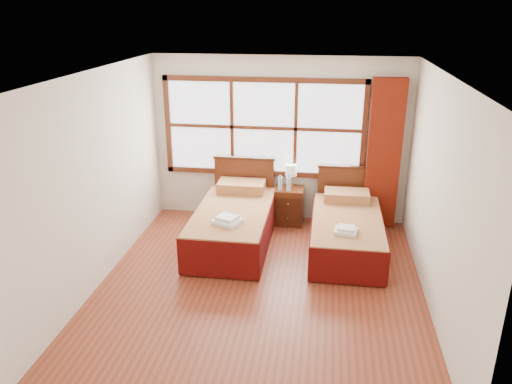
# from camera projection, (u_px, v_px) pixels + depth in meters

# --- Properties ---
(floor) EXTENTS (4.50, 4.50, 0.00)m
(floor) POSITION_uv_depth(u_px,v_px,m) (260.00, 287.00, 6.22)
(floor) COLOR brown
(floor) RESTS_ON ground
(ceiling) EXTENTS (4.50, 4.50, 0.00)m
(ceiling) POSITION_uv_depth(u_px,v_px,m) (260.00, 75.00, 5.30)
(ceiling) COLOR white
(ceiling) RESTS_ON wall_back
(wall_back) EXTENTS (4.00, 0.00, 4.00)m
(wall_back) POSITION_uv_depth(u_px,v_px,m) (280.00, 140.00, 7.84)
(wall_back) COLOR silver
(wall_back) RESTS_ON floor
(wall_left) EXTENTS (0.00, 4.50, 4.50)m
(wall_left) POSITION_uv_depth(u_px,v_px,m) (97.00, 181.00, 6.03)
(wall_left) COLOR silver
(wall_left) RESTS_ON floor
(wall_right) EXTENTS (0.00, 4.50, 4.50)m
(wall_right) POSITION_uv_depth(u_px,v_px,m) (440.00, 198.00, 5.49)
(wall_right) COLOR silver
(wall_right) RESTS_ON floor
(window) EXTENTS (3.16, 0.06, 1.56)m
(window) POSITION_uv_depth(u_px,v_px,m) (264.00, 128.00, 7.77)
(window) COLOR white
(window) RESTS_ON wall_back
(curtain) EXTENTS (0.50, 0.16, 2.30)m
(curtain) POSITION_uv_depth(u_px,v_px,m) (384.00, 155.00, 7.54)
(curtain) COLOR maroon
(curtain) RESTS_ON wall_back
(bed_left) EXTENTS (1.06, 2.08, 1.03)m
(bed_left) POSITION_uv_depth(u_px,v_px,m) (234.00, 222.00, 7.29)
(bed_left) COLOR #391A0C
(bed_left) RESTS_ON floor
(bed_right) EXTENTS (0.99, 2.01, 0.96)m
(bed_right) POSITION_uv_depth(u_px,v_px,m) (346.00, 230.00, 7.08)
(bed_right) COLOR #391A0C
(bed_right) RESTS_ON floor
(nightstand) EXTENTS (0.44, 0.44, 0.59)m
(nightstand) POSITION_uv_depth(u_px,v_px,m) (289.00, 206.00, 7.93)
(nightstand) COLOR #522412
(nightstand) RESTS_ON floor
(towels_left) EXTENTS (0.43, 0.41, 0.10)m
(towels_left) POSITION_uv_depth(u_px,v_px,m) (227.00, 220.00, 6.67)
(towels_left) COLOR white
(towels_left) RESTS_ON bed_left
(towels_right) EXTENTS (0.32, 0.29, 0.09)m
(towels_right) POSITION_uv_depth(u_px,v_px,m) (346.00, 230.00, 6.49)
(towels_right) COLOR white
(towels_right) RESTS_ON bed_right
(lamp) EXTENTS (0.18, 0.18, 0.36)m
(lamp) POSITION_uv_depth(u_px,v_px,m) (291.00, 171.00, 7.87)
(lamp) COLOR gold
(lamp) RESTS_ON nightstand
(bottle_near) EXTENTS (0.06, 0.06, 0.24)m
(bottle_near) POSITION_uv_depth(u_px,v_px,m) (280.00, 183.00, 7.73)
(bottle_near) COLOR silver
(bottle_near) RESTS_ON nightstand
(bottle_far) EXTENTS (0.07, 0.07, 0.25)m
(bottle_far) POSITION_uv_depth(u_px,v_px,m) (288.00, 184.00, 7.70)
(bottle_far) COLOR silver
(bottle_far) RESTS_ON nightstand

